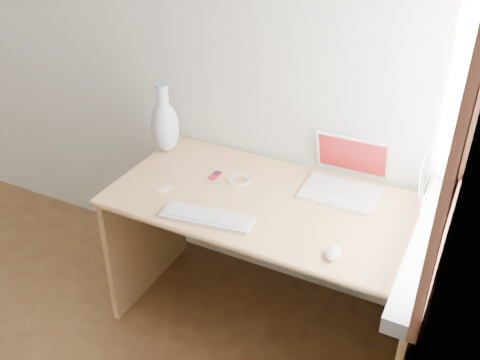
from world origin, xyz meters
The scene contains 10 objects.
back_wall centered at (0.00, 1.75, 1.30)m, with size 3.50×0.04×2.60m, color white.
window centered at (1.72, 1.30, 1.28)m, with size 0.11×0.99×1.10m.
desk centered at (1.03, 1.46, 0.52)m, with size 1.37×0.69×0.73m.
laptop centered at (1.29, 1.60, 0.78)m, with size 0.33×0.28×0.22m.
external_keyboard centered at (0.86, 1.14, 0.74)m, with size 0.39×0.17×0.02m.
mouse centered at (1.39, 1.14, 0.74)m, with size 0.06×0.09×0.03m, color white.
ipod centered at (0.73, 1.45, 0.73)m, with size 0.04×0.08×0.01m.
cable_coil centered at (0.84, 1.46, 0.73)m, with size 0.12×0.12×0.01m, color white.
remote centered at (0.58, 1.25, 0.73)m, with size 0.03×0.07×0.01m, color white.
vase centered at (0.39, 1.55, 0.87)m, with size 0.14×0.14×0.35m.
Camera 1 is at (1.78, -0.38, 2.00)m, focal length 40.00 mm.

